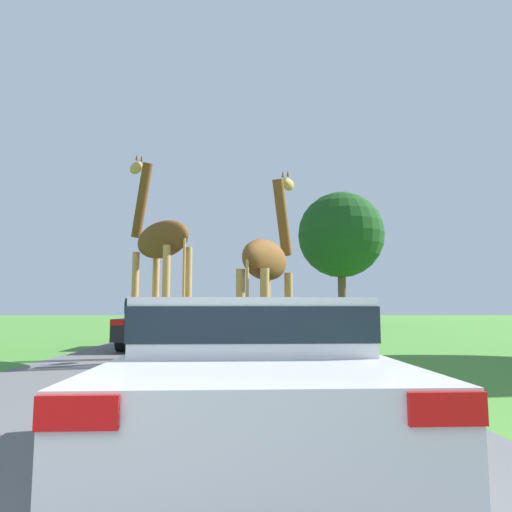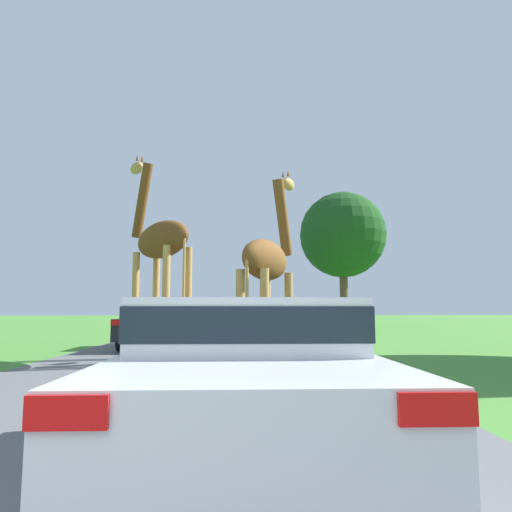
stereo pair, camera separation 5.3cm
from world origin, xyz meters
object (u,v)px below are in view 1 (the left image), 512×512
object	(u,v)px
car_lead_maroon	(249,367)
car_far_ahead	(161,322)
giraffe_companion	(159,246)
tree_right_cluster	(341,235)
giraffe_near_road	(268,265)
car_queue_left	(178,320)
car_queue_right	(177,316)

from	to	relation	value
car_lead_maroon	car_far_ahead	size ratio (longest dim) A/B	1.00
giraffe_companion	tree_right_cluster	size ratio (longest dim) A/B	0.55
giraffe_near_road	car_far_ahead	distance (m)	5.19
giraffe_near_road	car_queue_left	world-z (taller)	giraffe_near_road
giraffe_near_road	giraffe_companion	bearing A→B (deg)	-163.60
car_queue_right	car_far_ahead	world-z (taller)	car_far_ahead
car_far_ahead	tree_right_cluster	size ratio (longest dim) A/B	0.44
giraffe_companion	car_lead_maroon	bearing A→B (deg)	-110.13
car_queue_left	giraffe_near_road	bearing A→B (deg)	-71.20
giraffe_companion	giraffe_near_road	bearing A→B (deg)	-47.68
giraffe_near_road	car_queue_right	distance (m)	18.53
car_lead_maroon	car_far_ahead	bearing A→B (deg)	103.10
giraffe_near_road	car_queue_left	distance (m)	9.42
tree_right_cluster	car_far_ahead	bearing A→B (deg)	-119.24
giraffe_near_road	car_far_ahead	xyz separation A→B (m)	(-2.92, 4.08, -1.32)
giraffe_near_road	giraffe_companion	xyz separation A→B (m)	(-2.44, 0.50, 0.47)
giraffe_companion	car_far_ahead	world-z (taller)	giraffe_companion
car_lead_maroon	car_queue_left	size ratio (longest dim) A/B	0.99
giraffe_near_road	car_queue_left	size ratio (longest dim) A/B	1.11
giraffe_companion	car_queue_right	xyz separation A→B (m)	(-1.71, 17.51, -1.87)
giraffe_companion	car_queue_right	distance (m)	17.69
car_lead_maroon	car_far_ahead	world-z (taller)	car_far_ahead
car_far_ahead	car_queue_left	bearing A→B (deg)	90.99
giraffe_near_road	car_queue_left	bearing A→B (deg)	136.68
giraffe_companion	car_queue_left	world-z (taller)	giraffe_companion
car_queue_left	tree_right_cluster	distance (m)	16.68
giraffe_near_road	giraffe_companion	size ratio (longest dim) A/B	0.90
giraffe_near_road	tree_right_cluster	xyz separation A→B (m)	(6.68, 21.22, 4.15)
giraffe_near_road	tree_right_cluster	distance (m)	22.63
car_queue_right	car_queue_left	xyz separation A→B (m)	(1.15, -9.19, 0.01)
giraffe_companion	car_lead_maroon	size ratio (longest dim) A/B	1.25
giraffe_companion	car_far_ahead	size ratio (longest dim) A/B	1.25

